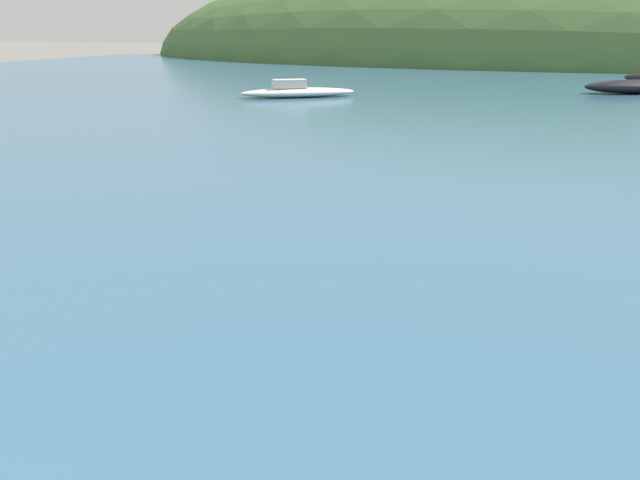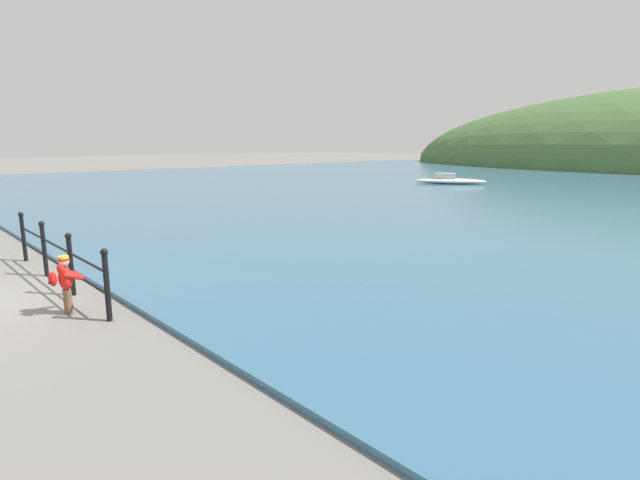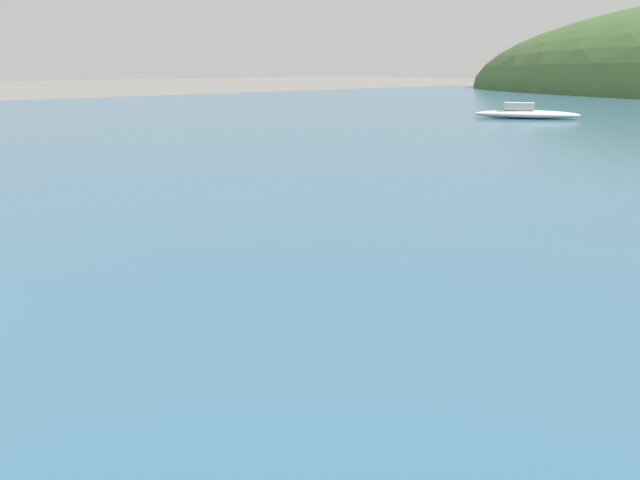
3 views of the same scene
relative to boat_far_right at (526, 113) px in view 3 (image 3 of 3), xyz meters
name	(u,v)px [view 3 (image 3 of 3)]	position (x,y,z in m)	size (l,w,h in m)	color
boat_far_right	(526,113)	(0.00, 0.00, 0.00)	(4.48, 3.68, 0.70)	silver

